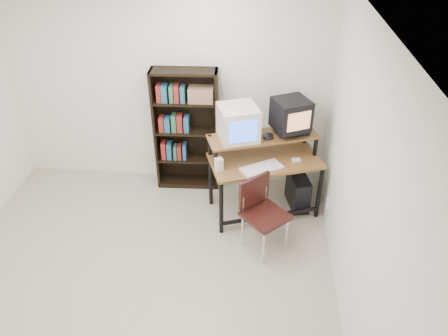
# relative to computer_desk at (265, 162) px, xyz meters

# --- Properties ---
(floor) EXTENTS (4.00, 4.00, 0.01)m
(floor) POSITION_rel_computer_desk_xyz_m (-1.24, -1.36, -0.70)
(floor) COLOR #BDB39D
(floor) RESTS_ON ground
(ceiling) EXTENTS (4.00, 4.00, 0.01)m
(ceiling) POSITION_rel_computer_desk_xyz_m (-1.24, -1.36, 1.90)
(ceiling) COLOR white
(ceiling) RESTS_ON back_wall
(back_wall) EXTENTS (4.00, 0.01, 2.60)m
(back_wall) POSITION_rel_computer_desk_xyz_m (-1.24, 0.64, 0.60)
(back_wall) COLOR white
(back_wall) RESTS_ON floor
(right_wall) EXTENTS (0.01, 4.00, 2.60)m
(right_wall) POSITION_rel_computer_desk_xyz_m (0.76, -1.36, 0.60)
(right_wall) COLOR white
(right_wall) RESTS_ON floor
(computer_desk) EXTENTS (1.41, 1.01, 0.98)m
(computer_desk) POSITION_rel_computer_desk_xyz_m (0.00, 0.00, 0.00)
(computer_desk) COLOR brown
(computer_desk) RESTS_ON floor
(crt_monitor) EXTENTS (0.53, 0.53, 0.39)m
(crt_monitor) POSITION_rel_computer_desk_xyz_m (-0.32, 0.03, 0.47)
(crt_monitor) COLOR silver
(crt_monitor) RESTS_ON computer_desk
(vcr) EXTENTS (0.42, 0.35, 0.08)m
(vcr) POSITION_rel_computer_desk_xyz_m (0.29, 0.23, 0.31)
(vcr) COLOR black
(vcr) RESTS_ON computer_desk
(crt_tv) EXTENTS (0.50, 0.49, 0.35)m
(crt_tv) POSITION_rel_computer_desk_xyz_m (0.27, 0.18, 0.53)
(crt_tv) COLOR black
(crt_tv) RESTS_ON vcr
(cd_spindle) EXTENTS (0.16, 0.16, 0.05)m
(cd_spindle) POSITION_rel_computer_desk_xyz_m (0.02, 0.05, 0.30)
(cd_spindle) COLOR #26262B
(cd_spindle) RESTS_ON computer_desk
(keyboard) EXTENTS (0.51, 0.43, 0.03)m
(keyboard) POSITION_rel_computer_desk_xyz_m (-0.03, -0.22, 0.04)
(keyboard) COLOR silver
(keyboard) RESTS_ON computer_desk
(mousepad) EXTENTS (0.28, 0.26, 0.01)m
(mousepad) POSITION_rel_computer_desk_xyz_m (0.35, -0.01, 0.03)
(mousepad) COLOR black
(mousepad) RESTS_ON computer_desk
(mouse) EXTENTS (0.11, 0.08, 0.03)m
(mouse) POSITION_rel_computer_desk_xyz_m (0.36, -0.01, 0.05)
(mouse) COLOR white
(mouse) RESTS_ON mousepad
(desk_speaker) EXTENTS (0.11, 0.11, 0.17)m
(desk_speaker) POSITION_rel_computer_desk_xyz_m (-0.51, -0.28, 0.11)
(desk_speaker) COLOR silver
(desk_speaker) RESTS_ON computer_desk
(pc_tower) EXTENTS (0.29, 0.48, 0.42)m
(pc_tower) POSITION_rel_computer_desk_xyz_m (0.44, 0.13, -0.49)
(pc_tower) COLOR black
(pc_tower) RESTS_ON floor
(school_chair) EXTENTS (0.60, 0.60, 0.84)m
(school_chair) POSITION_rel_computer_desk_xyz_m (-0.02, -0.64, -0.18)
(school_chair) COLOR black
(school_chair) RESTS_ON floor
(bookshelf) EXTENTS (0.81, 0.30, 1.60)m
(bookshelf) POSITION_rel_computer_desk_xyz_m (-0.99, 0.49, 0.13)
(bookshelf) COLOR black
(bookshelf) RESTS_ON floor
(wall_outlet) EXTENTS (0.02, 0.08, 0.12)m
(wall_outlet) POSITION_rel_computer_desk_xyz_m (0.75, -0.21, -0.40)
(wall_outlet) COLOR beige
(wall_outlet) RESTS_ON right_wall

